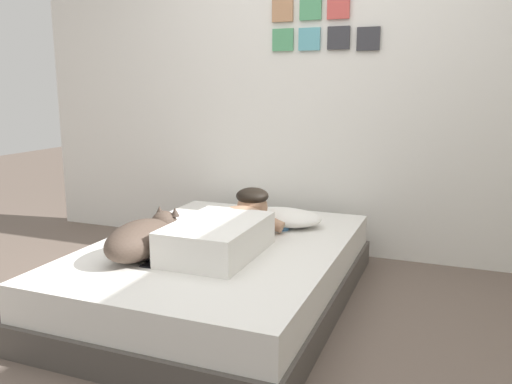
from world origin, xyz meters
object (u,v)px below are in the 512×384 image
Objects in this scene: bed at (222,272)px; pillow at (282,217)px; coffee_cup at (282,224)px; dog at (143,238)px; cell_phone at (152,263)px; person_lying at (228,229)px.

pillow is at bearing 67.75° from bed.
pillow is 4.16× the size of coffee_cup.
pillow is 0.98m from dog.
coffee_cup is at bearing 63.91° from cell_phone.
bed is at bearing 143.24° from person_lying.
cell_phone is (0.10, -0.08, -0.10)m from dog.
pillow is 0.90× the size of dog.
dog is at bearing 143.65° from cell_phone.
dog is at bearing -127.12° from bed.
dog is at bearing -137.62° from person_lying.
coffee_cup is at bearing 59.30° from bed.
pillow reaches higher than bed.
coffee_cup is at bearing -68.95° from pillow.
person_lying is 1.60× the size of dog.
person_lying is (0.07, -0.05, 0.28)m from bed.
coffee_cup is 0.89× the size of cell_phone.
bed is at bearing 52.88° from dog.
dog is 0.16m from cell_phone.
pillow is at bearing 68.06° from cell_phone.
coffee_cup reaches higher than bed.
person_lying reaches higher than cell_phone.
coffee_cup is at bearing 69.48° from person_lying.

